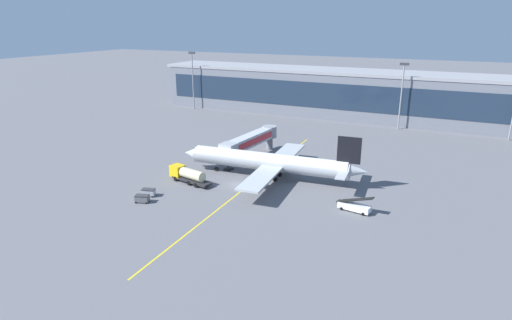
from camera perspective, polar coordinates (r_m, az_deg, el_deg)
ground_plane at (r=92.53m, az=-2.51°, el=-3.32°), size 700.00×700.00×0.00m
apron_lead_in_line at (r=93.19m, az=-0.68°, el=-3.14°), size 2.40×79.98×0.01m
terminal_building at (r=159.59m, az=14.91°, el=8.34°), size 161.60×19.76×16.83m
main_airliner at (r=95.22m, az=1.84°, el=-0.25°), size 43.14×34.33×11.18m
jet_bridge at (r=109.03m, az=-0.56°, el=2.69°), size 5.65×23.47×6.50m
fuel_tanker at (r=94.52m, az=-9.07°, el=-1.94°), size 11.08×4.70×3.25m
belt_loader at (r=81.75m, az=12.96°, el=-6.02°), size 7.02×2.85×3.49m
baggage_cart_0 at (r=86.44m, az=-14.91°, el=-4.97°), size 2.99×2.28×1.48m
baggage_cart_1 at (r=89.16m, az=-14.13°, el=-4.19°), size 2.99×2.28×1.48m
apron_light_mast_0 at (r=145.44m, az=18.84°, el=8.74°), size 2.80×0.50×21.25m
apron_light_mast_2 at (r=173.58m, az=-8.43°, el=11.04°), size 2.80×0.50×22.29m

